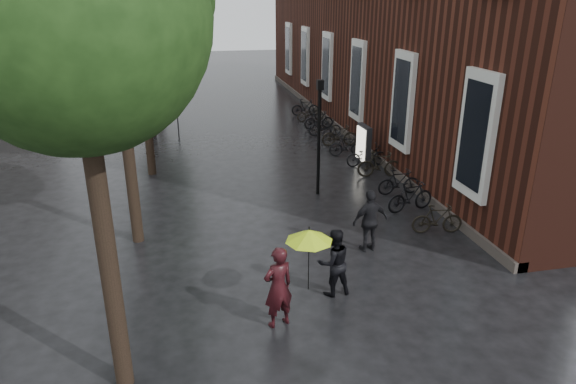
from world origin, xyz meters
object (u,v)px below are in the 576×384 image
object	(u,v)px
person_burgundy	(278,287)
ad_lightbox	(363,145)
person_black	(334,262)
lamp_post	(319,127)
parked_bicycles	(349,144)
pedestrian_walking	(370,221)

from	to	relation	value
person_burgundy	ad_lightbox	distance (m)	11.73
person_black	lamp_post	xyz separation A→B (m)	(1.36, 6.40, 1.62)
person_burgundy	person_black	bearing A→B (deg)	-167.23
person_burgundy	parked_bicycles	world-z (taller)	person_burgundy
pedestrian_walking	parked_bicycles	xyz separation A→B (m)	(2.37, 8.85, -0.41)
lamp_post	person_black	bearing A→B (deg)	-101.97
person_burgundy	lamp_post	world-z (taller)	lamp_post
person_burgundy	pedestrian_walking	world-z (taller)	person_burgundy
person_burgundy	parked_bicycles	bearing A→B (deg)	-134.35
person_burgundy	ad_lightbox	xyz separation A→B (m)	(5.62, 10.29, -0.09)
person_black	parked_bicycles	bearing A→B (deg)	-117.38
person_burgundy	parked_bicycles	size ratio (longest dim) A/B	0.11
person_black	pedestrian_walking	distance (m)	2.52
parked_bicycles	ad_lightbox	size ratio (longest dim) A/B	10.18
parked_bicycles	lamp_post	bearing A→B (deg)	-120.92
pedestrian_walking	parked_bicycles	bearing A→B (deg)	-113.91
pedestrian_walking	person_black	bearing A→B (deg)	41.22
parked_bicycles	ad_lightbox	bearing A→B (deg)	-85.15
person_black	ad_lightbox	bearing A→B (deg)	-120.82
person_black	parked_bicycles	distance (m)	11.50
person_burgundy	lamp_post	xyz separation A→B (m)	(2.87, 7.34, 1.53)
pedestrian_walking	parked_bicycles	world-z (taller)	pedestrian_walking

